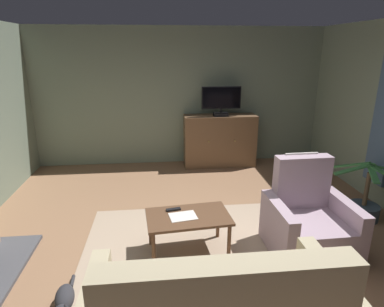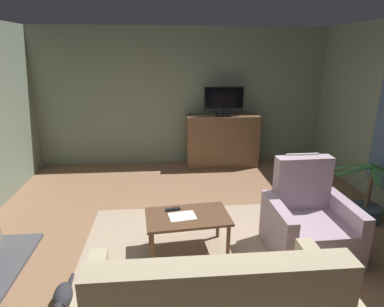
% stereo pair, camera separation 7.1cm
% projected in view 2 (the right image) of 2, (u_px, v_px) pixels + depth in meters
% --- Properties ---
extents(ground_plane, '(6.34, 7.10, 0.04)m').
position_uv_depth(ground_plane, '(200.00, 253.00, 3.83)').
color(ground_plane, '#936B4C').
extents(wall_back, '(6.34, 0.10, 2.71)m').
position_uv_depth(wall_back, '(182.00, 97.00, 6.53)').
color(wall_back, gray).
rests_on(wall_back, ground_plane).
extents(rug_central, '(2.79, 2.04, 0.01)m').
position_uv_depth(rug_central, '(200.00, 246.00, 3.92)').
color(rug_central, tan).
rests_on(rug_central, ground_plane).
extents(tv_cabinet, '(1.43, 0.48, 1.04)m').
position_uv_depth(tv_cabinet, '(222.00, 142.00, 6.53)').
color(tv_cabinet, '#4A3523').
rests_on(tv_cabinet, ground_plane).
extents(television, '(0.76, 0.20, 0.57)m').
position_uv_depth(television, '(224.00, 100.00, 6.22)').
color(television, black).
rests_on(television, tv_cabinet).
extents(coffee_table, '(0.99, 0.64, 0.48)m').
position_uv_depth(coffee_table, '(188.00, 220.00, 3.69)').
color(coffee_table, brown).
rests_on(coffee_table, ground_plane).
extents(tv_remote, '(0.18, 0.08, 0.02)m').
position_uv_depth(tv_remote, '(173.00, 209.00, 3.80)').
color(tv_remote, black).
rests_on(tv_remote, coffee_table).
extents(folded_newspaper, '(0.33, 0.27, 0.01)m').
position_uv_depth(folded_newspaper, '(182.00, 216.00, 3.66)').
color(folded_newspaper, silver).
rests_on(folded_newspaper, coffee_table).
extents(armchair_in_far_corner, '(0.94, 0.85, 1.10)m').
position_uv_depth(armchair_in_far_corner, '(308.00, 224.00, 3.76)').
color(armchair_in_far_corner, '#AD93A3').
rests_on(armchair_in_far_corner, ground_plane).
extents(potted_plant_small_fern_corner, '(0.96, 0.91, 0.83)m').
position_uv_depth(potted_plant_small_fern_corner, '(366.00, 208.00, 4.48)').
color(potted_plant_small_fern_corner, '#3D4C5B').
rests_on(potted_plant_small_fern_corner, ground_plane).
extents(cat, '(0.22, 0.65, 0.19)m').
position_uv_depth(cat, '(63.00, 298.00, 2.99)').
color(cat, '#2D2D33').
rests_on(cat, ground_plane).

